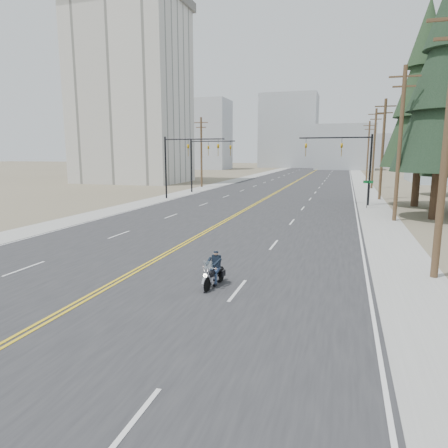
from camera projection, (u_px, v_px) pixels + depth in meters
name	position (u px, v px, depth m)	size (l,w,h in m)	color
ground_plane	(56.00, 316.00, 12.86)	(400.00, 400.00, 0.00)	#776D56
road	(299.00, 180.00, 78.81)	(20.00, 200.00, 0.01)	#303033
sidewalk_left	(243.00, 179.00, 82.10)	(3.00, 200.00, 0.01)	#A5A5A0
sidewalk_right	(361.00, 181.00, 75.52)	(3.00, 200.00, 0.01)	#A5A5A0
traffic_mast_left	(182.00, 155.00, 44.71)	(7.10, 0.26, 7.00)	black
traffic_mast_right	(349.00, 156.00, 39.58)	(7.10, 0.26, 7.00)	black
traffic_mast_far	(203.00, 155.00, 52.35)	(6.10, 0.26, 7.00)	black
street_sign	(368.00, 189.00, 37.72)	(0.90, 0.06, 2.62)	black
utility_pole_a	(447.00, 139.00, 15.82)	(2.20, 0.30, 11.00)	brown
utility_pole_b	(400.00, 142.00, 29.91)	(2.20, 0.30, 11.50)	brown
utility_pole_c	(383.00, 148.00, 44.09)	(2.20, 0.30, 11.00)	brown
utility_pole_d	(374.00, 148.00, 58.17)	(2.20, 0.30, 11.50)	brown
utility_pole_e	(368.00, 150.00, 74.23)	(2.20, 0.30, 11.00)	brown
utility_pole_left	(201.00, 151.00, 60.70)	(2.20, 0.30, 10.50)	brown
apartment_block	(132.00, 96.00, 70.05)	(18.00, 14.00, 30.00)	silver
haze_bldg_a	(207.00, 135.00, 129.28)	(14.00, 12.00, 22.00)	#B7BCC6
haze_bldg_b	(345.00, 147.00, 127.11)	(18.00, 14.00, 14.00)	#ADB2B7
haze_bldg_d	(289.00, 131.00, 145.91)	(20.00, 15.00, 26.00)	#ADB2B7
haze_bldg_e	(393.00, 151.00, 145.98)	(14.00, 14.00, 12.00)	#B7BCC6
haze_bldg_f	(182.00, 145.00, 148.22)	(12.00, 12.00, 16.00)	#ADB2B7
motorcyclist	(213.00, 270.00, 15.56)	(0.77, 1.79, 1.40)	black
conifer_near	(446.00, 77.00, 29.85)	(7.08, 7.08, 18.74)	#382619
conifer_tall	(424.00, 90.00, 37.54)	(6.93, 6.93, 19.26)	#382619
conifer_far	(446.00, 118.00, 47.96)	(6.09, 6.09, 16.31)	#382619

